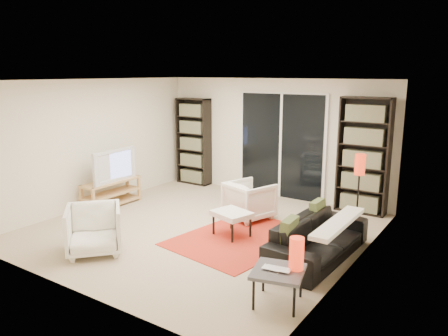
{
  "coord_description": "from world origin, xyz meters",
  "views": [
    {
      "loc": [
        4.1,
        -5.44,
        2.53
      ],
      "look_at": [
        0.25,
        0.3,
        1.0
      ],
      "focal_mm": 35.0,
      "sensor_mm": 36.0,
      "label": 1
    }
  ],
  "objects_px": {
    "tv_stand": "(111,192)",
    "armchair_back": "(250,200)",
    "armchair_front": "(94,230)",
    "bookshelf_right": "(363,156)",
    "side_table": "(278,273)",
    "bookshelf_left": "(193,141)",
    "floor_lamp": "(359,173)",
    "sofa": "(318,238)",
    "ottoman": "(232,215)"
  },
  "relations": [
    {
      "from": "bookshelf_left",
      "to": "side_table",
      "type": "bearing_deg",
      "value": -42.67
    },
    {
      "from": "ottoman",
      "to": "floor_lamp",
      "type": "bearing_deg",
      "value": 43.54
    },
    {
      "from": "bookshelf_left",
      "to": "tv_stand",
      "type": "distance_m",
      "value": 2.39
    },
    {
      "from": "ottoman",
      "to": "armchair_front",
      "type": "bearing_deg",
      "value": -127.95
    },
    {
      "from": "sofa",
      "to": "armchair_front",
      "type": "relative_size",
      "value": 2.52
    },
    {
      "from": "bookshelf_left",
      "to": "tv_stand",
      "type": "bearing_deg",
      "value": -96.01
    },
    {
      "from": "armchair_front",
      "to": "ottoman",
      "type": "distance_m",
      "value": 2.07
    },
    {
      "from": "bookshelf_left",
      "to": "floor_lamp",
      "type": "height_order",
      "value": "bookshelf_left"
    },
    {
      "from": "ottoman",
      "to": "sofa",
      "type": "bearing_deg",
      "value": -0.76
    },
    {
      "from": "armchair_back",
      "to": "armchair_front",
      "type": "xyz_separation_m",
      "value": [
        -1.07,
        -2.51,
        0.01
      ]
    },
    {
      "from": "side_table",
      "to": "floor_lamp",
      "type": "relative_size",
      "value": 0.54
    },
    {
      "from": "bookshelf_left",
      "to": "bookshelf_right",
      "type": "bearing_deg",
      "value": -0.0
    },
    {
      "from": "ottoman",
      "to": "bookshelf_right",
      "type": "bearing_deg",
      "value": 60.58
    },
    {
      "from": "armchair_front",
      "to": "floor_lamp",
      "type": "height_order",
      "value": "floor_lamp"
    },
    {
      "from": "tv_stand",
      "to": "sofa",
      "type": "height_order",
      "value": "sofa"
    },
    {
      "from": "bookshelf_left",
      "to": "sofa",
      "type": "bearing_deg",
      "value": -30.49
    },
    {
      "from": "tv_stand",
      "to": "side_table",
      "type": "distance_m",
      "value": 4.56
    },
    {
      "from": "tv_stand",
      "to": "armchair_front",
      "type": "bearing_deg",
      "value": -48.03
    },
    {
      "from": "armchair_back",
      "to": "ottoman",
      "type": "relative_size",
      "value": 1.08
    },
    {
      "from": "sofa",
      "to": "armchair_back",
      "type": "relative_size",
      "value": 2.62
    },
    {
      "from": "armchair_back",
      "to": "armchair_front",
      "type": "height_order",
      "value": "armchair_front"
    },
    {
      "from": "tv_stand",
      "to": "floor_lamp",
      "type": "height_order",
      "value": "floor_lamp"
    },
    {
      "from": "ottoman",
      "to": "side_table",
      "type": "height_order",
      "value": "same"
    },
    {
      "from": "bookshelf_right",
      "to": "sofa",
      "type": "xyz_separation_m",
      "value": [
        0.12,
        -2.34,
        -0.77
      ]
    },
    {
      "from": "armchair_back",
      "to": "ottoman",
      "type": "height_order",
      "value": "armchair_back"
    },
    {
      "from": "bookshelf_right",
      "to": "bookshelf_left",
      "type": "bearing_deg",
      "value": 180.0
    },
    {
      "from": "tv_stand",
      "to": "ottoman",
      "type": "bearing_deg",
      "value": -0.99
    },
    {
      "from": "sofa",
      "to": "armchair_front",
      "type": "height_order",
      "value": "armchair_front"
    },
    {
      "from": "bookshelf_left",
      "to": "ottoman",
      "type": "relative_size",
      "value": 2.89
    },
    {
      "from": "armchair_front",
      "to": "sofa",
      "type": "bearing_deg",
      "value": -17.16
    },
    {
      "from": "bookshelf_left",
      "to": "sofa",
      "type": "xyz_separation_m",
      "value": [
        3.97,
        -2.34,
        -0.7
      ]
    },
    {
      "from": "armchair_front",
      "to": "ottoman",
      "type": "height_order",
      "value": "armchair_front"
    },
    {
      "from": "bookshelf_left",
      "to": "armchair_back",
      "type": "distance_m",
      "value": 2.83
    },
    {
      "from": "armchair_front",
      "to": "bookshelf_left",
      "type": "bearing_deg",
      "value": 59.88
    },
    {
      "from": "sofa",
      "to": "ottoman",
      "type": "relative_size",
      "value": 2.83
    },
    {
      "from": "ottoman",
      "to": "side_table",
      "type": "bearing_deg",
      "value": -43.08
    },
    {
      "from": "sofa",
      "to": "floor_lamp",
      "type": "distance_m",
      "value": 1.6
    },
    {
      "from": "bookshelf_right",
      "to": "side_table",
      "type": "height_order",
      "value": "bookshelf_right"
    },
    {
      "from": "bookshelf_left",
      "to": "floor_lamp",
      "type": "bearing_deg",
      "value": -12.29
    },
    {
      "from": "bookshelf_left",
      "to": "ottoman",
      "type": "height_order",
      "value": "bookshelf_left"
    },
    {
      "from": "floor_lamp",
      "to": "bookshelf_left",
      "type": "bearing_deg",
      "value": 167.71
    },
    {
      "from": "armchair_front",
      "to": "bookshelf_right",
      "type": "bearing_deg",
      "value": 8.92
    },
    {
      "from": "sofa",
      "to": "ottoman",
      "type": "bearing_deg",
      "value": 91.85
    },
    {
      "from": "tv_stand",
      "to": "floor_lamp",
      "type": "relative_size",
      "value": 0.98
    },
    {
      "from": "sofa",
      "to": "tv_stand",
      "type": "bearing_deg",
      "value": 91.7
    },
    {
      "from": "bookshelf_right",
      "to": "armchair_front",
      "type": "bearing_deg",
      "value": -123.15
    },
    {
      "from": "tv_stand",
      "to": "armchair_back",
      "type": "distance_m",
      "value": 2.71
    },
    {
      "from": "armchair_back",
      "to": "floor_lamp",
      "type": "height_order",
      "value": "floor_lamp"
    },
    {
      "from": "tv_stand",
      "to": "ottoman",
      "type": "xyz_separation_m",
      "value": [
        2.78,
        -0.05,
        0.08
      ]
    },
    {
      "from": "bookshelf_left",
      "to": "floor_lamp",
      "type": "distance_m",
      "value": 4.15
    }
  ]
}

